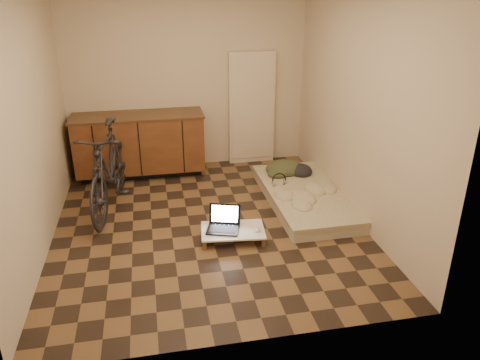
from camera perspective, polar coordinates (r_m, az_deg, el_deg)
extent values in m
cube|color=brown|center=(5.56, -3.89, -5.34)|extent=(3.50, 4.00, 0.00)
cube|color=beige|center=(7.01, -6.43, 11.96)|extent=(3.50, 0.00, 2.60)
cube|color=beige|center=(3.21, 0.29, -1.78)|extent=(3.50, 0.00, 2.60)
cube|color=beige|center=(5.17, -24.01, 6.00)|extent=(0.00, 4.00, 2.60)
cube|color=beige|center=(5.55, 14.13, 8.41)|extent=(0.00, 4.00, 2.60)
cube|color=black|center=(7.09, -11.82, 1.17)|extent=(1.70, 0.48, 0.10)
cube|color=#542C17|center=(6.90, -12.12, 4.44)|extent=(1.80, 0.60, 0.78)
cube|color=#4C311C|center=(6.78, -12.41, 7.67)|extent=(1.84, 0.62, 0.03)
cube|color=beige|center=(7.19, 1.41, 8.71)|extent=(0.70, 0.10, 1.70)
imported|color=black|center=(5.90, -15.78, 1.89)|extent=(0.84, 1.90, 1.19)
cube|color=beige|center=(6.10, 7.87, -2.18)|extent=(0.92, 1.93, 0.12)
cube|color=beige|center=(6.06, 7.91, -1.47)|extent=(0.94, 1.95, 0.05)
cube|color=brown|center=(5.05, -4.33, -7.94)|extent=(0.04, 0.04, 0.10)
cube|color=brown|center=(5.39, -4.41, -5.80)|extent=(0.04, 0.04, 0.10)
cube|color=brown|center=(5.09, 2.88, -7.62)|extent=(0.04, 0.04, 0.10)
cube|color=brown|center=(5.42, 2.33, -5.53)|extent=(0.04, 0.04, 0.10)
cube|color=white|center=(5.20, -0.88, -6.15)|extent=(0.74, 0.52, 0.02)
cube|color=black|center=(5.17, -2.09, -6.08)|extent=(0.41, 0.34, 0.02)
cube|color=black|center=(5.25, -1.87, -4.13)|extent=(0.35, 0.17, 0.22)
cube|color=white|center=(5.25, -1.87, -4.13)|extent=(0.30, 0.14, 0.18)
ellipsoid|color=silver|center=(5.16, 2.18, -6.06)|extent=(0.10, 0.11, 0.03)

